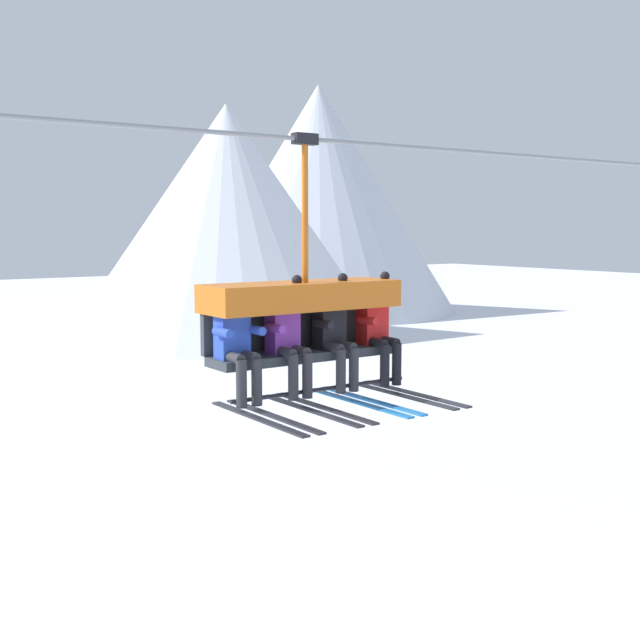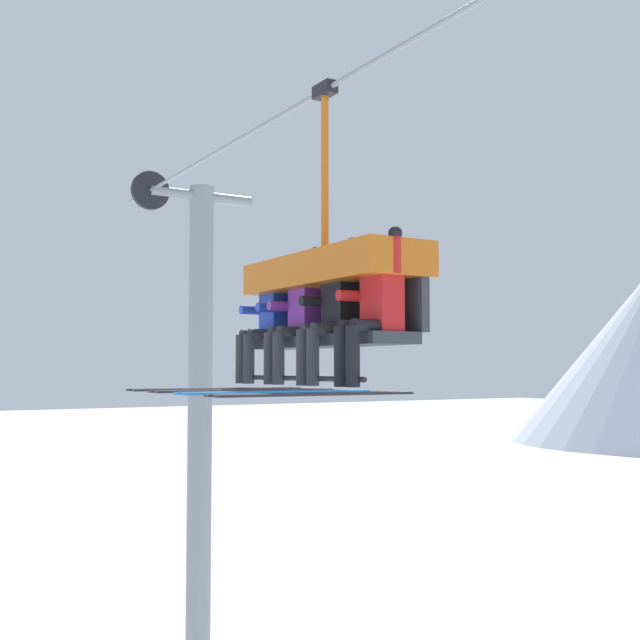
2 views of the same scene
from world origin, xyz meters
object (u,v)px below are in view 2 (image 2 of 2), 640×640
at_px(lift_tower_near, 199,434).
at_px(skier_black, 330,313).
at_px(skier_blue, 264,323).
at_px(chairlift_chair, 332,286).
at_px(skier_red, 370,309).
at_px(skier_purple, 295,317).

height_order(lift_tower_near, skier_black, lift_tower_near).
relative_size(lift_tower_near, skier_black, 4.68).
bearing_deg(skier_blue, skier_black, 0.32).
bearing_deg(lift_tower_near, chairlift_chair, -8.28).
distance_m(chairlift_chair, skier_blue, 0.99).
relative_size(skier_black, skier_red, 1.00).
height_order(chairlift_chair, skier_purple, chairlift_chair).
relative_size(chairlift_chair, skier_purple, 1.61).
xyz_separation_m(skier_blue, skier_black, (1.23, 0.01, 0.02)).
height_order(skier_purple, skier_red, same).
bearing_deg(chairlift_chair, lift_tower_near, 171.72).
bearing_deg(skier_black, skier_red, 0.00).
distance_m(skier_blue, skier_black, 1.23).
xyz_separation_m(skier_purple, skier_black, (0.61, 0.00, 0.00)).
bearing_deg(skier_blue, lift_tower_near, 166.74).
distance_m(chairlift_chair, skier_black, 0.47).
xyz_separation_m(skier_blue, skier_red, (1.85, 0.01, 0.02)).
relative_size(chairlift_chair, skier_red, 1.61).
height_order(lift_tower_near, chairlift_chair, lift_tower_near).
height_order(lift_tower_near, skier_purple, lift_tower_near).
xyz_separation_m(lift_tower_near, chairlift_chair, (4.87, -0.71, 1.72)).
xyz_separation_m(chairlift_chair, skier_blue, (-0.92, -0.22, -0.30)).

